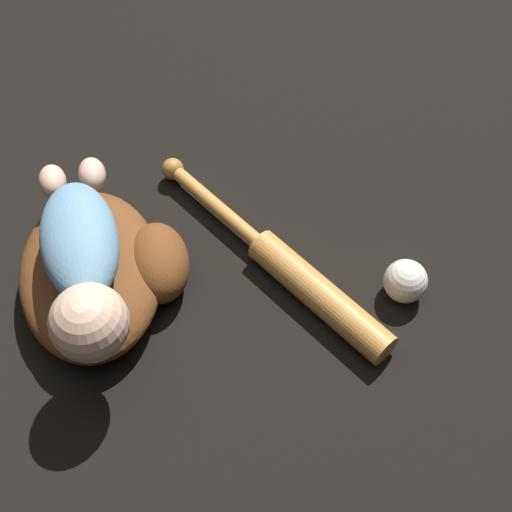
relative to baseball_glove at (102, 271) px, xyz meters
The scene contains 5 objects.
ground_plane 0.05m from the baseball_glove, 54.31° to the left, with size 6.00×6.00×0.00m, color black.
baseball_glove is the anchor object (origin of this frame).
baby_figure 0.10m from the baseball_glove, 19.40° to the right, with size 0.37×0.12×0.11m.
baseball_bat 0.30m from the baseball_glove, 79.64° to the left, with size 0.44×0.30×0.05m.
baseball 0.47m from the baseball_glove, 76.99° to the left, with size 0.07×0.07×0.07m.
Camera 1 is at (0.61, 0.09, 0.96)m, focal length 50.00 mm.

